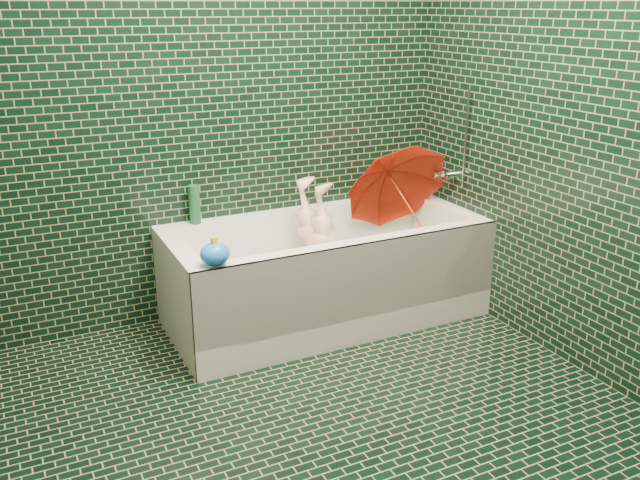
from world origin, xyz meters
name	(u,v)px	position (x,y,z in m)	size (l,w,h in m)	color
floor	(339,437)	(0.00, 0.00, 0.00)	(2.80, 2.80, 0.00)	black
wall_back	(216,88)	(0.00, 1.40, 1.25)	(2.80, 2.80, 0.00)	black
wall_right	(612,107)	(1.30, 0.00, 1.25)	(2.80, 2.80, 0.00)	black
bathtub	(327,283)	(0.45, 1.01, 0.21)	(1.70, 0.75, 0.55)	white
bath_mat	(325,291)	(0.45, 1.02, 0.16)	(1.35, 0.47, 0.01)	green
water	(325,267)	(0.45, 1.02, 0.30)	(1.48, 0.53, 0.00)	silver
faucet	(453,168)	(1.26, 1.02, 0.77)	(0.18, 0.19, 0.55)	silver
child	(324,263)	(0.46, 1.06, 0.31)	(0.34, 0.23, 0.94)	#E7AD90
umbrella	(404,199)	(0.95, 1.04, 0.62)	(0.59, 0.59, 0.52)	red
soap_bottle_a	(406,194)	(1.17, 1.34, 0.55)	(0.09, 0.09, 0.23)	white
soap_bottle_b	(406,194)	(1.17, 1.34, 0.55)	(0.09, 0.09, 0.20)	#3F1F76
soap_bottle_c	(405,194)	(1.16, 1.34, 0.55)	(0.12, 0.12, 0.16)	#164D26
bottle_right_tall	(399,175)	(1.12, 1.37, 0.67)	(0.06, 0.06, 0.24)	#164D26
bottle_right_pump	(418,179)	(1.25, 1.34, 0.64)	(0.05, 0.05, 0.17)	silver
bottle_left_tall	(195,204)	(-0.17, 1.34, 0.65)	(0.06, 0.06, 0.21)	#164D26
bottle_left_short	(195,211)	(-0.17, 1.34, 0.62)	(0.05, 0.05, 0.14)	white
rubber_duck	(400,188)	(1.13, 1.35, 0.59)	(0.11, 0.07, 0.09)	yellow
bath_toy	(215,254)	(-0.27, 0.69, 0.61)	(0.16, 0.14, 0.14)	blue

